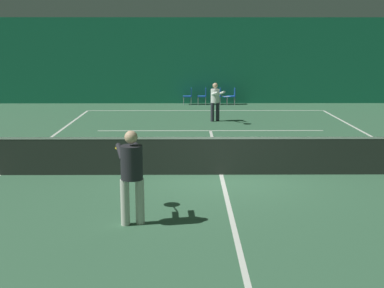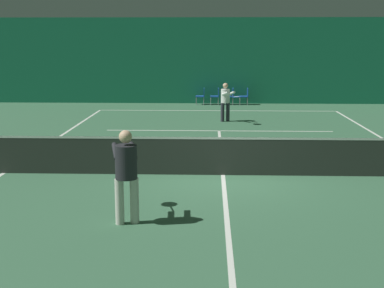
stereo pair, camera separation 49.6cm
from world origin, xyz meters
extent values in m
plane|color=#386647|center=(0.00, 0.00, 0.00)|extent=(60.00, 60.00, 0.00)
cube|color=#196B4C|center=(0.00, 14.78, 2.18)|extent=(23.00, 0.12, 4.35)
cube|color=silver|center=(0.00, 11.90, 0.00)|extent=(11.00, 0.10, 0.00)
cube|color=silver|center=(0.00, 6.40, 0.00)|extent=(8.25, 0.10, 0.00)
cube|color=silver|center=(-5.50, 0.00, 0.00)|extent=(0.10, 23.80, 0.00)
cube|color=silver|center=(0.00, 0.00, 0.00)|extent=(0.10, 12.80, 0.00)
cube|color=#2D332D|center=(0.00, 0.00, 0.47)|extent=(11.90, 0.02, 0.95)
cube|color=white|center=(0.00, 0.00, 0.92)|extent=(11.90, 0.02, 0.05)
cylinder|color=beige|center=(-1.96, -3.61, 0.42)|extent=(0.20, 0.20, 0.85)
cylinder|color=beige|center=(-1.70, -3.54, 0.42)|extent=(0.20, 0.20, 0.85)
cylinder|color=#232328|center=(-1.83, -3.57, 1.15)|extent=(0.48, 0.48, 0.61)
sphere|color=#DBAD89|center=(-1.83, -3.57, 1.61)|extent=(0.23, 0.23, 0.23)
cylinder|color=#232328|center=(-2.05, -3.34, 1.29)|extent=(0.25, 0.59, 0.25)
cylinder|color=#232328|center=(-1.74, -3.26, 1.29)|extent=(0.25, 0.59, 0.25)
cylinder|color=black|center=(-2.01, -2.89, 1.22)|extent=(0.11, 0.30, 0.03)
torus|color=gold|center=(-2.08, -2.59, 1.22)|extent=(0.40, 0.40, 0.03)
cylinder|color=silver|center=(-2.08, -2.59, 1.22)|extent=(0.34, 0.34, 0.00)
cylinder|color=#2D2D38|center=(0.39, 8.72, 0.38)|extent=(0.19, 0.19, 0.76)
cylinder|color=#2D2D38|center=(0.17, 8.61, 0.38)|extent=(0.19, 0.19, 0.76)
cylinder|color=white|center=(0.28, 8.67, 1.04)|extent=(0.47, 0.47, 0.55)
sphere|color=#DBAD89|center=(0.28, 8.67, 1.45)|extent=(0.21, 0.21, 0.21)
cylinder|color=white|center=(0.51, 8.50, 1.16)|extent=(0.31, 0.51, 0.22)
cylinder|color=white|center=(0.26, 8.38, 1.16)|extent=(0.31, 0.51, 0.22)
cylinder|color=black|center=(0.56, 8.07, 1.10)|extent=(0.16, 0.29, 0.03)
torus|color=#1951B2|center=(0.69, 7.80, 1.10)|extent=(0.44, 0.44, 0.03)
cylinder|color=silver|center=(0.69, 7.80, 1.10)|extent=(0.37, 0.37, 0.00)
cylinder|color=#99999E|center=(-1.04, 14.42, 0.20)|extent=(0.03, 0.03, 0.39)
cylinder|color=#99999E|center=(-1.04, 14.04, 0.20)|extent=(0.03, 0.03, 0.39)
cylinder|color=#99999E|center=(-0.66, 14.42, 0.20)|extent=(0.03, 0.03, 0.39)
cylinder|color=#99999E|center=(-0.66, 14.04, 0.20)|extent=(0.03, 0.03, 0.39)
cube|color=#19479E|center=(-0.85, 14.23, 0.41)|extent=(0.44, 0.44, 0.05)
cube|color=#19479E|center=(-0.65, 14.23, 0.64)|extent=(0.04, 0.44, 0.40)
cylinder|color=#99999E|center=(-0.31, 14.42, 0.20)|extent=(0.03, 0.03, 0.39)
cylinder|color=#99999E|center=(-0.31, 14.04, 0.20)|extent=(0.03, 0.03, 0.39)
cylinder|color=#99999E|center=(0.07, 14.42, 0.20)|extent=(0.03, 0.03, 0.39)
cylinder|color=#99999E|center=(0.07, 14.04, 0.20)|extent=(0.03, 0.03, 0.39)
cube|color=#19479E|center=(-0.12, 14.23, 0.41)|extent=(0.44, 0.44, 0.05)
cube|color=#19479E|center=(0.08, 14.23, 0.64)|extent=(0.04, 0.44, 0.40)
cylinder|color=#99999E|center=(0.43, 14.42, 0.20)|extent=(0.03, 0.03, 0.39)
cylinder|color=#99999E|center=(0.43, 14.04, 0.20)|extent=(0.03, 0.03, 0.39)
cylinder|color=#99999E|center=(0.81, 14.42, 0.20)|extent=(0.03, 0.03, 0.39)
cylinder|color=#99999E|center=(0.81, 14.04, 0.20)|extent=(0.03, 0.03, 0.39)
cube|color=#19479E|center=(0.62, 14.23, 0.41)|extent=(0.44, 0.44, 0.05)
cube|color=#19479E|center=(0.82, 14.23, 0.64)|extent=(0.04, 0.44, 0.40)
cylinder|color=#99999E|center=(1.16, 14.42, 0.20)|extent=(0.03, 0.03, 0.39)
cylinder|color=#99999E|center=(1.16, 14.04, 0.20)|extent=(0.03, 0.03, 0.39)
cylinder|color=#99999E|center=(1.54, 14.42, 0.20)|extent=(0.03, 0.03, 0.39)
cylinder|color=#99999E|center=(1.54, 14.04, 0.20)|extent=(0.03, 0.03, 0.39)
cube|color=#19479E|center=(1.35, 14.23, 0.41)|extent=(0.44, 0.44, 0.05)
cube|color=#19479E|center=(1.55, 14.23, 0.64)|extent=(0.04, 0.44, 0.40)
camera|label=1|loc=(-0.82, -12.84, 3.34)|focal=50.00mm
camera|label=2|loc=(-0.32, -12.84, 3.34)|focal=50.00mm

